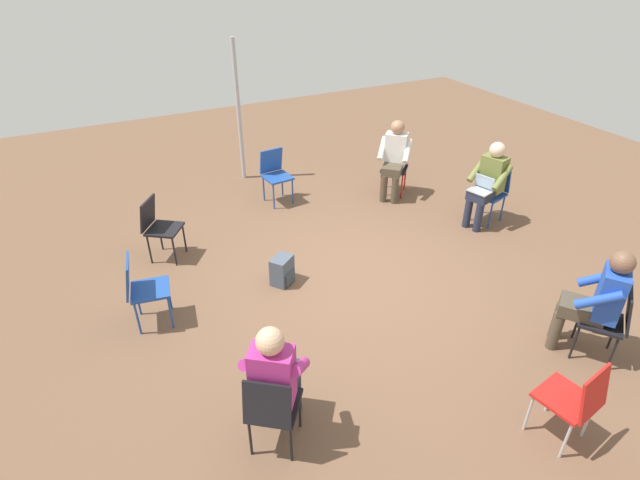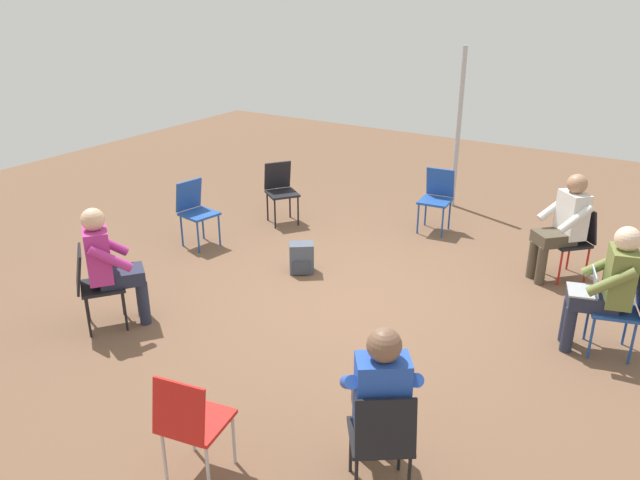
# 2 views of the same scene
# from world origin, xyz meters

# --- Properties ---
(ground_plane) EXTENTS (15.62, 15.62, 0.00)m
(ground_plane) POSITION_xyz_m (0.00, 0.00, 0.00)
(ground_plane) COLOR brown
(chair_northwest) EXTENTS (0.57, 0.58, 0.85)m
(chair_northwest) POSITION_xyz_m (-1.60, 2.28, 0.50)
(chair_northwest) COLOR black
(chair_northwest) RESTS_ON ground
(chair_east) EXTENTS (0.50, 0.46, 0.85)m
(chair_east) POSITION_xyz_m (2.39, -0.34, 0.50)
(chair_east) COLOR #1E4799
(chair_east) RESTS_ON ground
(chair_southwest) EXTENTS (0.58, 0.58, 0.85)m
(chair_southwest) POSITION_xyz_m (-1.93, -1.90, 0.50)
(chair_southwest) COLOR black
(chair_southwest) RESTS_ON ground
(chair_north) EXTENTS (0.46, 0.50, 0.85)m
(chair_north) POSITION_xyz_m (-0.46, 2.81, 0.50)
(chair_north) COLOR red
(chair_north) RESTS_ON ground
(chair_southeast) EXTENTS (0.58, 0.57, 0.85)m
(chair_southeast) POSITION_xyz_m (1.96, -1.61, 0.50)
(chair_southeast) COLOR black
(chair_southeast) RESTS_ON ground
(chair_south) EXTENTS (0.44, 0.47, 0.85)m
(chair_south) POSITION_xyz_m (-0.03, -2.47, 0.50)
(chair_south) COLOR #1E4799
(chair_south) RESTS_ON ground
(chair_west) EXTENTS (0.53, 0.50, 0.85)m
(chair_west) POSITION_xyz_m (-2.64, -0.44, 0.50)
(chair_west) COLOR #1E4799
(chair_west) RESTS_ON ground
(chair_northeast) EXTENTS (0.57, 0.58, 0.85)m
(chair_northeast) POSITION_xyz_m (1.76, 1.77, 0.50)
(chair_northeast) COLOR black
(chair_northeast) RESTS_ON ground
(person_with_laptop) EXTENTS (0.60, 0.58, 1.24)m
(person_with_laptop) POSITION_xyz_m (-2.48, -0.39, 0.69)
(person_with_laptop) COLOR #23283D
(person_with_laptop) RESTS_ON ground
(person_in_blue) EXTENTS (0.63, 0.63, 1.24)m
(person_in_blue) POSITION_xyz_m (-1.51, 2.14, 0.69)
(person_in_blue) COLOR #4C4233
(person_in_blue) RESTS_ON ground
(person_in_magenta) EXTENTS (0.63, 0.63, 1.24)m
(person_in_magenta) POSITION_xyz_m (1.66, 1.64, 0.69)
(person_in_magenta) COLOR #23283D
(person_in_magenta) RESTS_ON ground
(person_in_white) EXTENTS (0.63, 0.63, 1.24)m
(person_in_white) POSITION_xyz_m (-1.81, -1.78, 0.69)
(person_in_white) COLOR #4C4233
(person_in_white) RESTS_ON ground
(backpack_near_laptop_user) EXTENTS (0.34, 0.33, 0.36)m
(backpack_near_laptop_user) POSITION_xyz_m (0.77, -0.35, 0.16)
(backpack_near_laptop_user) COLOR #475160
(backpack_near_laptop_user) RESTS_ON ground
(tent_pole_near) EXTENTS (0.07, 0.07, 2.36)m
(tent_pole_near) POSITION_xyz_m (0.13, -3.56, 1.18)
(tent_pole_near) COLOR #B2B2B7
(tent_pole_near) RESTS_ON ground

